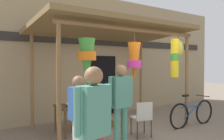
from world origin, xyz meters
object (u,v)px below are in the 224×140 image
at_px(flower_heap_on_table, 82,102).
at_px(customer_foreground, 94,123).
at_px(shopper_by_bananas, 121,99).
at_px(folding_chair, 142,116).
at_px(vendor_in_orange, 79,113).
at_px(display_table, 81,107).
at_px(wicker_basket_by_table, 118,122).
at_px(parked_bicycle, 192,113).

bearing_deg(flower_heap_on_table, customer_foreground, -113.51).
relative_size(customer_foreground, shopper_by_bananas, 0.99).
relative_size(folding_chair, vendor_in_orange, 0.55).
xyz_separation_m(vendor_in_orange, shopper_by_bananas, (1.02, 0.17, 0.12)).
bearing_deg(vendor_in_orange, flower_heap_on_table, 61.83).
height_order(vendor_in_orange, customer_foreground, customer_foreground).
height_order(folding_chair, customer_foreground, customer_foreground).
bearing_deg(shopper_by_bananas, customer_foreground, -136.49).
height_order(display_table, customer_foreground, customer_foreground).
bearing_deg(customer_foreground, vendor_in_orange, 73.91).
xyz_separation_m(wicker_basket_by_table, parked_bicycle, (1.69, -1.20, 0.25)).
distance_m(folding_chair, customer_foreground, 2.75).
distance_m(wicker_basket_by_table, vendor_in_orange, 2.68).
bearing_deg(wicker_basket_by_table, customer_foreground, -130.18).
distance_m(folding_chair, vendor_in_orange, 1.97).
distance_m(flower_heap_on_table, shopper_by_bananas, 1.48).
height_order(flower_heap_on_table, parked_bicycle, parked_bicycle).
xyz_separation_m(vendor_in_orange, customer_foreground, (-0.32, -1.11, 0.11)).
relative_size(wicker_basket_by_table, parked_bicycle, 0.31).
height_order(parked_bicycle, vendor_in_orange, vendor_in_orange).
height_order(display_table, parked_bicycle, parked_bicycle).
bearing_deg(customer_foreground, folding_chair, 35.64).
height_order(customer_foreground, shopper_by_bananas, shopper_by_bananas).
xyz_separation_m(flower_heap_on_table, customer_foreground, (-1.18, -2.72, 0.26)).
bearing_deg(folding_chair, customer_foreground, -144.36).
bearing_deg(display_table, folding_chair, -50.05).
distance_m(display_table, folding_chair, 1.58).
distance_m(display_table, shopper_by_bananas, 1.56).
bearing_deg(parked_bicycle, flower_heap_on_table, 156.99).
bearing_deg(shopper_by_bananas, flower_heap_on_table, 96.23).
bearing_deg(display_table, wicker_basket_by_table, -2.67).
distance_m(folding_chair, parked_bicycle, 1.81).
height_order(display_table, flower_heap_on_table, flower_heap_on_table).
bearing_deg(display_table, flower_heap_on_table, -89.13).
height_order(wicker_basket_by_table, shopper_by_bananas, shopper_by_bananas).
height_order(flower_heap_on_table, wicker_basket_by_table, flower_heap_on_table).
xyz_separation_m(parked_bicycle, shopper_by_bananas, (-2.65, -0.25, 0.67)).
xyz_separation_m(flower_heap_on_table, vendor_in_orange, (-0.86, -1.61, 0.14)).
relative_size(display_table, vendor_in_orange, 0.80).
bearing_deg(flower_heap_on_table, display_table, 90.87).
relative_size(display_table, flower_heap_on_table, 1.46).
relative_size(display_table, customer_foreground, 0.72).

